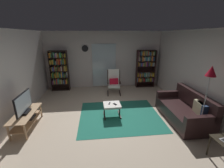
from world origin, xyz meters
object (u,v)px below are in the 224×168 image
object	(u,v)px
television	(24,104)
cell_phone	(115,104)
bookshelf_near_tv	(59,69)
wall_clock	(85,48)
lounge_armchair	(114,81)
tv_stand	(27,117)
leather_sofa	(185,110)
bookshelf_near_sofa	(145,68)
floor_lamp_by_sofa	(210,77)
tv_remote	(109,103)
ottoman	(112,106)

from	to	relation	value
television	cell_phone	xyz separation A→B (m)	(2.47, 0.33, -0.30)
bookshelf_near_tv	wall_clock	world-z (taller)	wall_clock
television	lounge_armchair	size ratio (longest dim) A/B	0.85
tv_stand	leather_sofa	xyz separation A→B (m)	(4.50, -0.11, 0.01)
bookshelf_near_sofa	wall_clock	distance (m)	2.96
tv_stand	leather_sofa	world-z (taller)	leather_sofa
cell_phone	wall_clock	xyz separation A→B (m)	(-1.01, 2.84, 1.44)
television	cell_phone	distance (m)	2.51
bookshelf_near_sofa	floor_lamp_by_sofa	size ratio (longest dim) A/B	0.99
television	wall_clock	world-z (taller)	wall_clock
leather_sofa	wall_clock	xyz separation A→B (m)	(-3.04, 3.27, 1.54)
leather_sofa	tv_remote	distance (m)	2.25
tv_stand	tv_remote	size ratio (longest dim) A/B	8.33
television	bookshelf_near_sofa	xyz separation A→B (m)	(4.28, 3.02, 0.24)
television	wall_clock	distance (m)	3.68
bookshelf_near_tv	leather_sofa	bearing A→B (deg)	-35.96
ottoman	floor_lamp_by_sofa	bearing A→B (deg)	-27.05
tv_stand	bookshelf_near_sofa	distance (m)	5.27
bookshelf_near_tv	leather_sofa	size ratio (longest dim) A/B	0.98
bookshelf_near_tv	wall_clock	size ratio (longest dim) A/B	6.17
cell_phone	lounge_armchair	bearing A→B (deg)	56.24
bookshelf_near_sofa	cell_phone	distance (m)	3.28
tv_stand	lounge_armchair	xyz separation A→B (m)	(2.67, 2.31, 0.24)
television	lounge_armchair	bearing A→B (deg)	41.03
lounge_armchair	wall_clock	size ratio (longest dim) A/B	3.53
television	tv_remote	size ratio (longest dim) A/B	6.00
bookshelf_near_sofa	leather_sofa	world-z (taller)	bookshelf_near_sofa
tv_stand	television	size ratio (longest dim) A/B	1.39
bookshelf_near_tv	leather_sofa	xyz separation A→B (m)	(4.21, -3.05, -0.66)
leather_sofa	wall_clock	size ratio (longest dim) A/B	6.27
television	lounge_armchair	xyz separation A→B (m)	(2.67, 2.32, -0.18)
ottoman	tv_remote	world-z (taller)	tv_remote
television	tv_stand	bearing A→B (deg)	97.01
bookshelf_near_sofa	cell_phone	size ratio (longest dim) A/B	12.61
bookshelf_near_sofa	tv_remote	xyz separation A→B (m)	(-1.97, -2.61, -0.53)
tv_stand	tv_remote	xyz separation A→B (m)	(2.31, 0.39, 0.12)
television	ottoman	distance (m)	2.43
tv_remote	cell_phone	world-z (taller)	tv_remote
television	bookshelf_near_tv	size ratio (longest dim) A/B	0.48
leather_sofa	tv_remote	size ratio (longest dim) A/B	12.63
ottoman	bookshelf_near_tv	bearing A→B (deg)	128.74
tv_stand	lounge_armchair	size ratio (longest dim) A/B	1.17
bookshelf_near_tv	cell_phone	size ratio (longest dim) A/B	12.77
bookshelf_near_tv	cell_phone	distance (m)	3.45
leather_sofa	bookshelf_near_tv	bearing A→B (deg)	144.04
television	bookshelf_near_sofa	bearing A→B (deg)	35.18
bookshelf_near_tv	floor_lamp_by_sofa	xyz separation A→B (m)	(4.24, -3.70, 0.54)
lounge_armchair	tv_remote	size ratio (longest dim) A/B	7.10
television	tv_remote	world-z (taller)	television
tv_remote	cell_phone	distance (m)	0.18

